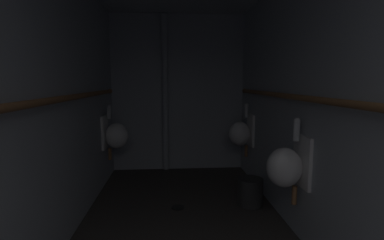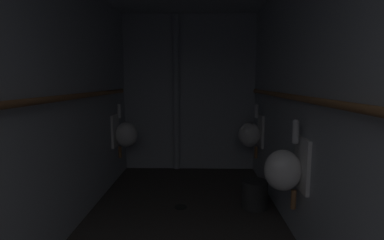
{
  "view_description": "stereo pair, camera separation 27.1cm",
  "coord_description": "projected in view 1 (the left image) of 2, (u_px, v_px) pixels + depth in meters",
  "views": [
    {
      "loc": [
        -0.12,
        -0.22,
        1.38
      ],
      "look_at": [
        0.09,
        2.52,
        1.02
      ],
      "focal_mm": 27.11,
      "sensor_mm": 36.0,
      "label": 1
    },
    {
      "loc": [
        0.16,
        -0.22,
        1.38
      ],
      "look_at": [
        0.09,
        2.52,
        1.02
      ],
      "focal_mm": 27.11,
      "sensor_mm": 36.0,
      "label": 2
    }
  ],
  "objects": [
    {
      "name": "urinal_left_mid",
      "position": [
        115.0,
        135.0,
        3.89
      ],
      "size": [
        0.32,
        0.3,
        0.76
      ],
      "color": "white"
    },
    {
      "name": "wall_right",
      "position": [
        308.0,
        104.0,
        2.44
      ],
      "size": [
        0.06,
        4.39,
        2.39
      ],
      "primitive_type": "cube",
      "color": "#AEB5BC",
      "rests_on": "ground"
    },
    {
      "name": "waste_bin",
      "position": [
        250.0,
        192.0,
        3.25
      ],
      "size": [
        0.28,
        0.28,
        0.31
      ],
      "primitive_type": "cylinder",
      "color": "#2D2D2D",
      "rests_on": "ground"
    },
    {
      "name": "supply_pipe_right",
      "position": [
        298.0,
        98.0,
        2.42
      ],
      "size": [
        0.06,
        3.62,
        0.06
      ],
      "color": "#936038"
    },
    {
      "name": "wall_back",
      "position": [
        178.0,
        94.0,
        4.5
      ],
      "size": [
        2.14,
        0.06,
        2.39
      ],
      "primitive_type": "cube",
      "color": "#AEB5BC",
      "rests_on": "ground"
    },
    {
      "name": "floor_drain",
      "position": [
        178.0,
        207.0,
        3.2
      ],
      "size": [
        0.14,
        0.14,
        0.01
      ],
      "primitive_type": "cylinder",
      "color": "black",
      "rests_on": "ground"
    },
    {
      "name": "wall_left",
      "position": [
        53.0,
        105.0,
        2.29
      ],
      "size": [
        0.06,
        4.39,
        2.39
      ],
      "primitive_type": "cube",
      "color": "#AEB5BC",
      "rests_on": "ground"
    },
    {
      "name": "urinal_right_mid",
      "position": [
        287.0,
        166.0,
        2.46
      ],
      "size": [
        0.32,
        0.3,
        0.76
      ],
      "color": "white"
    },
    {
      "name": "urinal_right_far",
      "position": [
        241.0,
        133.0,
        4.05
      ],
      "size": [
        0.32,
        0.3,
        0.76
      ],
      "color": "white"
    },
    {
      "name": "supply_pipe_left",
      "position": [
        62.0,
        99.0,
        2.24
      ],
      "size": [
        0.06,
        3.63,
        0.06
      ],
      "color": "#936038"
    },
    {
      "name": "standpipe_back_wall",
      "position": [
        165.0,
        94.0,
        4.38
      ],
      "size": [
        0.09,
        0.09,
        2.34
      ],
      "primitive_type": "cylinder",
      "color": "#AEB5BC",
      "rests_on": "ground"
    }
  ]
}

